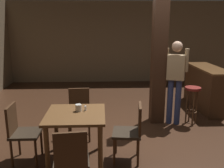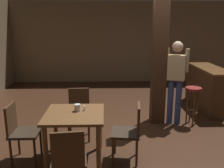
{
  "view_description": "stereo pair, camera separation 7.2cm",
  "coord_description": "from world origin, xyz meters",
  "px_view_note": "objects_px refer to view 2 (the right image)",
  "views": [
    {
      "loc": [
        -0.8,
        -4.35,
        2.06
      ],
      "look_at": [
        -0.6,
        0.29,
        0.93
      ],
      "focal_mm": 40.0,
      "sensor_mm": 36.0,
      "label": 1
    },
    {
      "loc": [
        -0.73,
        -4.35,
        2.06
      ],
      "look_at": [
        -0.6,
        0.29,
        0.93
      ],
      "focal_mm": 40.0,
      "sensor_mm": 36.0,
      "label": 2
    }
  ],
  "objects_px": {
    "dining_table": "(75,122)",
    "chair_south": "(69,159)",
    "napkin_cup": "(77,108)",
    "chair_north": "(79,110)",
    "salt_shaker": "(84,108)",
    "standing_person": "(176,77)",
    "chair_east": "(131,130)",
    "chair_west": "(20,129)",
    "bar_counter": "(205,88)",
    "bar_stool_near": "(193,97)"
  },
  "relations": [
    {
      "from": "dining_table",
      "to": "chair_south",
      "type": "height_order",
      "value": "chair_south"
    },
    {
      "from": "napkin_cup",
      "to": "dining_table",
      "type": "bearing_deg",
      "value": -111.9
    },
    {
      "from": "dining_table",
      "to": "chair_north",
      "type": "distance_m",
      "value": 0.84
    },
    {
      "from": "dining_table",
      "to": "salt_shaker",
      "type": "height_order",
      "value": "salt_shaker"
    },
    {
      "from": "salt_shaker",
      "to": "standing_person",
      "type": "relative_size",
      "value": 0.04
    },
    {
      "from": "chair_north",
      "to": "chair_east",
      "type": "bearing_deg",
      "value": -45.12
    },
    {
      "from": "chair_west",
      "to": "napkin_cup",
      "type": "xyz_separation_m",
      "value": [
        0.87,
        0.07,
        0.31
      ]
    },
    {
      "from": "chair_north",
      "to": "standing_person",
      "type": "bearing_deg",
      "value": 15.86
    },
    {
      "from": "chair_north",
      "to": "bar_counter",
      "type": "bearing_deg",
      "value": 27.53
    },
    {
      "from": "chair_west",
      "to": "chair_south",
      "type": "height_order",
      "value": "same"
    },
    {
      "from": "chair_east",
      "to": "standing_person",
      "type": "relative_size",
      "value": 0.52
    },
    {
      "from": "dining_table",
      "to": "chair_west",
      "type": "xyz_separation_m",
      "value": [
        -0.83,
        0.02,
        -0.12
      ]
    },
    {
      "from": "chair_north",
      "to": "napkin_cup",
      "type": "height_order",
      "value": "chair_north"
    },
    {
      "from": "chair_west",
      "to": "napkin_cup",
      "type": "bearing_deg",
      "value": 4.86
    },
    {
      "from": "chair_south",
      "to": "bar_stool_near",
      "type": "relative_size",
      "value": 1.13
    },
    {
      "from": "standing_person",
      "to": "salt_shaker",
      "type": "bearing_deg",
      "value": -144.08
    },
    {
      "from": "chair_east",
      "to": "chair_south",
      "type": "height_order",
      "value": "same"
    },
    {
      "from": "chair_east",
      "to": "salt_shaker",
      "type": "xyz_separation_m",
      "value": [
        -0.7,
        0.14,
        0.3
      ]
    },
    {
      "from": "salt_shaker",
      "to": "chair_south",
      "type": "bearing_deg",
      "value": -97.0
    },
    {
      "from": "chair_west",
      "to": "dining_table",
      "type": "bearing_deg",
      "value": -1.31
    },
    {
      "from": "chair_west",
      "to": "standing_person",
      "type": "distance_m",
      "value": 3.07
    },
    {
      "from": "chair_south",
      "to": "salt_shaker",
      "type": "height_order",
      "value": "chair_south"
    },
    {
      "from": "bar_counter",
      "to": "standing_person",
      "type": "bearing_deg",
      "value": -136.02
    },
    {
      "from": "chair_north",
      "to": "bar_stool_near",
      "type": "xyz_separation_m",
      "value": [
        2.28,
        0.52,
        0.07
      ]
    },
    {
      "from": "standing_person",
      "to": "bar_stool_near",
      "type": "bearing_deg",
      "value": -3.51
    },
    {
      "from": "bar_stool_near",
      "to": "salt_shaker",
      "type": "bearing_deg",
      "value": -149.63
    },
    {
      "from": "napkin_cup",
      "to": "salt_shaker",
      "type": "relative_size",
      "value": 1.43
    },
    {
      "from": "chair_west",
      "to": "chair_south",
      "type": "bearing_deg",
      "value": -45.04
    },
    {
      "from": "napkin_cup",
      "to": "bar_counter",
      "type": "height_order",
      "value": "bar_counter"
    },
    {
      "from": "bar_counter",
      "to": "dining_table",
      "type": "bearing_deg",
      "value": -140.93
    },
    {
      "from": "dining_table",
      "to": "chair_west",
      "type": "relative_size",
      "value": 0.98
    },
    {
      "from": "chair_west",
      "to": "standing_person",
      "type": "height_order",
      "value": "standing_person"
    },
    {
      "from": "dining_table",
      "to": "standing_person",
      "type": "distance_m",
      "value": 2.36
    },
    {
      "from": "chair_west",
      "to": "bar_stool_near",
      "type": "xyz_separation_m",
      "value": [
        3.09,
        1.33,
        0.07
      ]
    },
    {
      "from": "bar_stool_near",
      "to": "chair_east",
      "type": "bearing_deg",
      "value": -135.72
    },
    {
      "from": "salt_shaker",
      "to": "napkin_cup",
      "type": "bearing_deg",
      "value": -170.02
    },
    {
      "from": "salt_shaker",
      "to": "bar_counter",
      "type": "distance_m",
      "value": 3.57
    },
    {
      "from": "dining_table",
      "to": "chair_east",
      "type": "bearing_deg",
      "value": -2.21
    },
    {
      "from": "chair_west",
      "to": "standing_person",
      "type": "relative_size",
      "value": 0.52
    },
    {
      "from": "chair_south",
      "to": "salt_shaker",
      "type": "relative_size",
      "value": 11.97
    },
    {
      "from": "chair_east",
      "to": "chair_north",
      "type": "xyz_separation_m",
      "value": [
        -0.86,
        0.86,
        0.0
      ]
    },
    {
      "from": "chair_north",
      "to": "bar_stool_near",
      "type": "bearing_deg",
      "value": 12.82
    },
    {
      "from": "chair_north",
      "to": "chair_west",
      "type": "relative_size",
      "value": 1.0
    },
    {
      "from": "chair_west",
      "to": "bar_stool_near",
      "type": "bearing_deg",
      "value": 23.33
    },
    {
      "from": "chair_west",
      "to": "bar_stool_near",
      "type": "height_order",
      "value": "chair_west"
    },
    {
      "from": "chair_east",
      "to": "dining_table",
      "type": "bearing_deg",
      "value": 177.79
    },
    {
      "from": "bar_stool_near",
      "to": "chair_north",
      "type": "bearing_deg",
      "value": -167.18
    },
    {
      "from": "napkin_cup",
      "to": "bar_counter",
      "type": "bearing_deg",
      "value": 38.31
    },
    {
      "from": "napkin_cup",
      "to": "bar_counter",
      "type": "relative_size",
      "value": 0.06
    },
    {
      "from": "chair_east",
      "to": "chair_north",
      "type": "bearing_deg",
      "value": 134.88
    }
  ]
}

